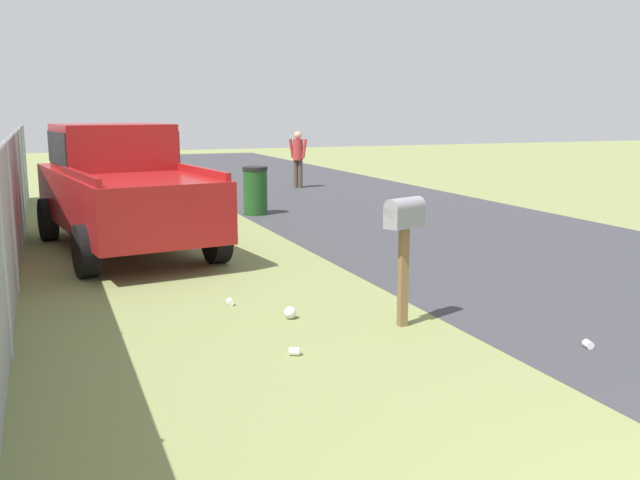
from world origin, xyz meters
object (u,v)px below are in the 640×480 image
(mailbox, at_px, (404,224))
(pickup_truck, at_px, (121,184))
(pedestrian, at_px, (298,155))
(trash_bin, at_px, (255,191))

(mailbox, bearing_deg, pickup_truck, 1.83)
(mailbox, xyz_separation_m, pickup_truck, (5.57, 2.35, -0.02))
(mailbox, distance_m, pedestrian, 13.80)
(pickup_truck, height_order, pedestrian, pickup_truck)
(mailbox, relative_size, pickup_truck, 0.27)
(mailbox, bearing_deg, pedestrian, -36.25)
(mailbox, relative_size, trash_bin, 1.31)
(mailbox, bearing_deg, trash_bin, -26.83)
(trash_bin, bearing_deg, pickup_truck, 132.76)
(trash_bin, bearing_deg, mailbox, 174.26)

